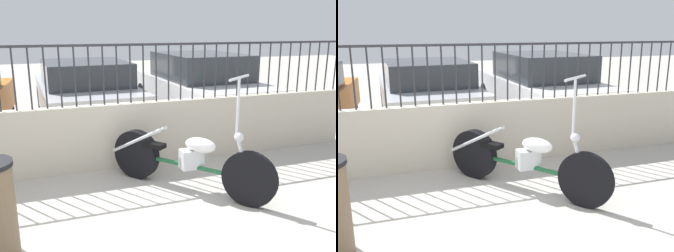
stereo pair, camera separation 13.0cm
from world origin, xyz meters
TOP-DOWN VIEW (x-y plane):
  - ground_plane at (0.00, 0.00)m, footprint 40.00×40.00m
  - low_wall at (0.00, 2.24)m, footprint 8.17×0.18m
  - fence_railing at (-0.00, 2.24)m, footprint 8.17×0.04m
  - motorcycle_green at (0.64, 1.19)m, footprint 1.52×1.90m
  - car_silver at (0.01, 5.27)m, footprint 2.03×4.31m
  - car_white at (2.45, 4.74)m, footprint 1.87×4.60m

SIDE VIEW (x-z plane):
  - ground_plane at x=0.00m, z-range 0.00..0.00m
  - motorcycle_green at x=0.64m, z-range -0.36..1.15m
  - low_wall at x=0.00m, z-range 0.00..0.95m
  - car_silver at x=0.01m, z-range 0.01..1.33m
  - car_white at x=2.45m, z-range -0.01..1.46m
  - fence_railing at x=0.00m, z-range 1.09..1.94m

